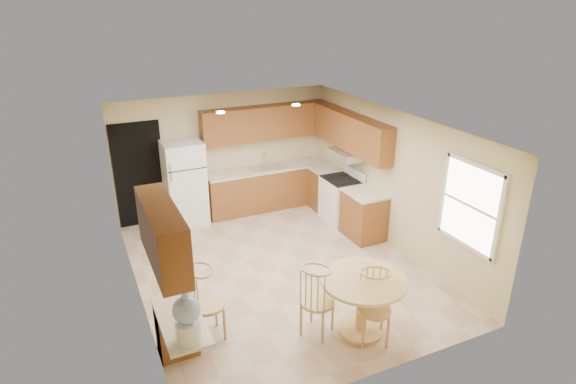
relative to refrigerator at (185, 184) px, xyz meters
name	(u,v)px	position (x,y,z in m)	size (l,w,h in m)	color
floor	(278,268)	(0.95, -2.40, -0.85)	(5.50, 5.50, 0.00)	tan
ceiling	(277,125)	(0.95, -2.40, 1.65)	(4.50, 5.50, 0.02)	white
wall_back	(224,153)	(0.95, 0.35, 0.40)	(4.50, 0.02, 2.50)	beige
wall_front	(376,289)	(0.95, -5.15, 0.40)	(4.50, 0.02, 2.50)	beige
wall_left	(132,227)	(-1.30, -2.40, 0.40)	(0.02, 5.50, 2.50)	beige
wall_right	(393,180)	(3.20, -2.40, 0.40)	(0.02, 5.50, 2.50)	beige
doorway	(139,175)	(-0.80, 0.34, 0.20)	(0.90, 0.02, 2.10)	black
base_cab_back	(269,188)	(1.83, 0.05, -0.42)	(2.75, 0.60, 0.87)	brown
counter_back	(269,168)	(1.83, 0.05, 0.04)	(2.75, 0.63, 0.04)	beige
base_cab_right_a	(326,189)	(2.90, -0.54, -0.42)	(0.60, 0.59, 0.87)	brown
counter_right_a	(327,169)	(2.90, -0.54, 0.04)	(0.63, 0.59, 0.04)	beige
base_cab_right_b	(364,216)	(2.90, -2.00, -0.42)	(0.60, 0.80, 0.87)	brown
counter_right_b	(365,193)	(2.90, -2.00, 0.04)	(0.63, 0.80, 0.04)	beige
upper_cab_back	(266,122)	(1.83, 0.19, 1.00)	(2.75, 0.33, 0.70)	brown
upper_cab_right	(351,132)	(3.04, -1.19, 1.00)	(0.33, 2.42, 0.70)	brown
upper_cab_left	(162,235)	(-1.13, -4.00, 1.00)	(0.33, 1.40, 0.70)	brown
sink	(268,167)	(1.80, 0.05, 0.06)	(0.78, 0.44, 0.01)	silver
range_hood	(347,154)	(2.95, -1.22, 0.57)	(0.50, 0.76, 0.14)	silver
desk_pedestal	(176,328)	(-1.05, -3.72, -0.49)	(0.48, 0.42, 0.72)	brown
desk_top	(181,320)	(-1.05, -4.10, -0.10)	(0.50, 1.20, 0.04)	beige
window	(471,205)	(3.18, -4.25, 0.65)	(0.06, 1.12, 1.30)	white
can_light_a	(221,112)	(0.45, -1.20, 1.63)	(0.14, 0.14, 0.02)	white
can_light_b	(296,105)	(1.85, -1.20, 1.63)	(0.14, 0.14, 0.02)	white
refrigerator	(185,184)	(0.00, 0.00, 0.00)	(0.75, 0.73, 1.71)	white
stove	(341,199)	(2.88, -1.22, -0.38)	(0.65, 0.76, 1.09)	white
dining_table	(363,298)	(1.31, -4.39, -0.30)	(1.15, 1.15, 0.85)	#DCB36E
chair_table_a	(321,298)	(0.76, -4.24, -0.23)	(0.45, 0.57, 1.02)	#DCB36E
chair_table_b	(379,305)	(1.36, -4.70, -0.24)	(0.45, 0.50, 1.01)	#DCB36E
chair_desk	(209,300)	(-0.60, -3.70, -0.21)	(0.46, 0.60, 1.05)	#DCB36E
water_crock	(187,318)	(-1.05, -4.52, 0.21)	(0.31, 0.31, 0.64)	white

